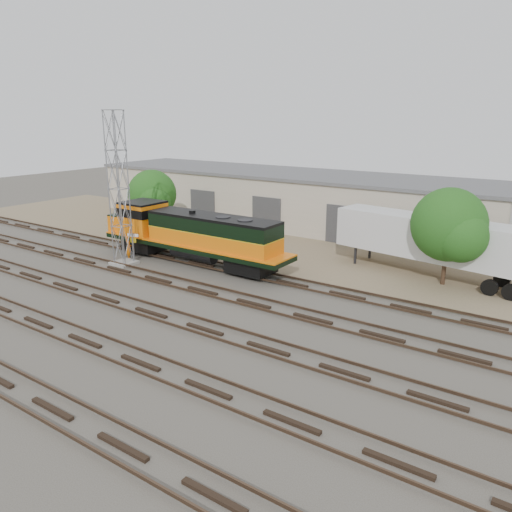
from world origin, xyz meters
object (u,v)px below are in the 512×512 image
Objects in this scene: locomotive at (190,234)px; semi_trailer at (434,240)px; worker at (129,248)px; signal_tower at (119,192)px.

locomotive is 1.20× the size of semi_trailer.
semi_trailer is at bearing -129.66° from worker.
signal_tower is 0.82× the size of semi_trailer.
locomotive is at bearing -147.44° from semi_trailer.
worker is (-0.66, 1.10, -4.53)m from signal_tower.
semi_trailer is (16.11, 7.05, 0.32)m from locomotive.
signal_tower reaches higher than worker.
signal_tower is at bearing -144.10° from semi_trailer.
locomotive is at bearing -129.30° from worker.
signal_tower is 5.88× the size of worker.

